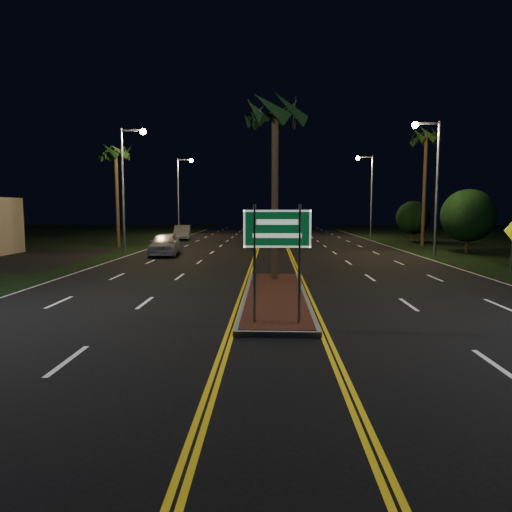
{
  "coord_description": "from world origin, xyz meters",
  "views": [
    {
      "loc": [
        -0.17,
        -9.32,
        3.24
      ],
      "look_at": [
        -0.58,
        3.48,
        1.9
      ],
      "focal_mm": 32.0,
      "sensor_mm": 36.0,
      "label": 1
    }
  ],
  "objects_px": {
    "palm_right_far": "(426,137)",
    "streetlight_right_far": "(368,186)",
    "median_island": "(275,296)",
    "streetlight_left_mid": "(128,175)",
    "highway_sign": "(277,240)",
    "car_near": "(165,242)",
    "streetlight_right_mid": "(432,172)",
    "shrub_mid": "(468,216)",
    "shrub_far": "(413,218)",
    "car_far": "(182,231)",
    "palm_median": "(275,113)",
    "streetlight_left_far": "(181,188)",
    "palm_left_far": "(116,153)"
  },
  "relations": [
    {
      "from": "palm_right_far",
      "to": "streetlight_right_far",
      "type": "bearing_deg",
      "value": 100.33
    },
    {
      "from": "median_island",
      "to": "streetlight_left_mid",
      "type": "xyz_separation_m",
      "value": [
        -10.61,
        17.0,
        5.57
      ]
    },
    {
      "from": "highway_sign",
      "to": "car_near",
      "type": "bearing_deg",
      "value": 111.39
    },
    {
      "from": "median_island",
      "to": "streetlight_right_mid",
      "type": "xyz_separation_m",
      "value": [
        10.61,
        15.0,
        5.57
      ]
    },
    {
      "from": "shrub_mid",
      "to": "streetlight_left_mid",
      "type": "bearing_deg",
      "value": 180.0
    },
    {
      "from": "highway_sign",
      "to": "shrub_far",
      "type": "relative_size",
      "value": 0.81
    },
    {
      "from": "streetlight_left_mid",
      "to": "shrub_mid",
      "type": "distance_m",
      "value": 24.79
    },
    {
      "from": "median_island",
      "to": "car_far",
      "type": "distance_m",
      "value": 32.29
    },
    {
      "from": "car_near",
      "to": "palm_median",
      "type": "bearing_deg",
      "value": -61.74
    },
    {
      "from": "streetlight_left_far",
      "to": "car_far",
      "type": "relative_size",
      "value": 1.74
    },
    {
      "from": "palm_left_far",
      "to": "shrub_far",
      "type": "distance_m",
      "value": 28.3
    },
    {
      "from": "streetlight_left_far",
      "to": "car_near",
      "type": "distance_m",
      "value": 22.72
    },
    {
      "from": "highway_sign",
      "to": "streetlight_left_far",
      "type": "relative_size",
      "value": 0.36
    },
    {
      "from": "shrub_far",
      "to": "car_near",
      "type": "distance_m",
      "value": 25.55
    },
    {
      "from": "palm_left_far",
      "to": "car_near",
      "type": "distance_m",
      "value": 10.51
    },
    {
      "from": "highway_sign",
      "to": "streetlight_right_mid",
      "type": "height_order",
      "value": "streetlight_right_mid"
    },
    {
      "from": "palm_right_far",
      "to": "streetlight_left_mid",
      "type": "bearing_deg",
      "value": -165.63
    },
    {
      "from": "median_island",
      "to": "streetlight_left_mid",
      "type": "height_order",
      "value": "streetlight_left_mid"
    },
    {
      "from": "streetlight_right_far",
      "to": "streetlight_left_mid",
      "type": "bearing_deg",
      "value": -139.7
    },
    {
      "from": "streetlight_right_mid",
      "to": "car_near",
      "type": "distance_m",
      "value": 18.74
    },
    {
      "from": "highway_sign",
      "to": "streetlight_left_mid",
      "type": "height_order",
      "value": "streetlight_left_mid"
    },
    {
      "from": "streetlight_left_far",
      "to": "car_near",
      "type": "xyz_separation_m",
      "value": [
        3.09,
        -22.01,
        -4.74
      ]
    },
    {
      "from": "streetlight_right_mid",
      "to": "car_near",
      "type": "relative_size",
      "value": 1.63
    },
    {
      "from": "palm_median",
      "to": "shrub_far",
      "type": "height_order",
      "value": "palm_median"
    },
    {
      "from": "streetlight_left_far",
      "to": "shrub_mid",
      "type": "height_order",
      "value": "streetlight_left_far"
    },
    {
      "from": "shrub_far",
      "to": "car_near",
      "type": "bearing_deg",
      "value": -146.7
    },
    {
      "from": "median_island",
      "to": "palm_right_far",
      "type": "distance_m",
      "value": 27.84
    },
    {
      "from": "streetlight_left_far",
      "to": "median_island",
      "type": "bearing_deg",
      "value": -74.0
    },
    {
      "from": "palm_median",
      "to": "car_near",
      "type": "xyz_separation_m",
      "value": [
        -7.52,
        11.49,
        -6.35
      ]
    },
    {
      "from": "palm_right_far",
      "to": "car_far",
      "type": "bearing_deg",
      "value": 160.44
    },
    {
      "from": "highway_sign",
      "to": "shrub_far",
      "type": "bearing_deg",
      "value": 67.43
    },
    {
      "from": "streetlight_left_far",
      "to": "streetlight_right_mid",
      "type": "xyz_separation_m",
      "value": [
        21.23,
        -22.0,
        0.0
      ]
    },
    {
      "from": "streetlight_left_far",
      "to": "streetlight_right_mid",
      "type": "bearing_deg",
      "value": -46.03
    },
    {
      "from": "streetlight_right_mid",
      "to": "palm_right_far",
      "type": "bearing_deg",
      "value": 74.71
    },
    {
      "from": "highway_sign",
      "to": "palm_median",
      "type": "distance_m",
      "value": 9.11
    },
    {
      "from": "streetlight_right_mid",
      "to": "highway_sign",
      "type": "bearing_deg",
      "value": -118.93
    },
    {
      "from": "median_island",
      "to": "streetlight_left_mid",
      "type": "distance_m",
      "value": 20.8
    },
    {
      "from": "highway_sign",
      "to": "streetlight_left_far",
      "type": "xyz_separation_m",
      "value": [
        -10.61,
        41.2,
        3.25
      ]
    },
    {
      "from": "palm_median",
      "to": "shrub_far",
      "type": "xyz_separation_m",
      "value": [
        13.8,
        25.5,
        -4.94
      ]
    },
    {
      "from": "highway_sign",
      "to": "shrub_mid",
      "type": "bearing_deg",
      "value": 56.56
    },
    {
      "from": "streetlight_right_mid",
      "to": "palm_right_far",
      "type": "xyz_separation_m",
      "value": [
        2.19,
        8.0,
        3.49
      ]
    },
    {
      "from": "car_far",
      "to": "shrub_mid",
      "type": "bearing_deg",
      "value": -38.97
    },
    {
      "from": "streetlight_right_far",
      "to": "palm_right_far",
      "type": "xyz_separation_m",
      "value": [
        2.19,
        -12.0,
        3.49
      ]
    },
    {
      "from": "palm_median",
      "to": "highway_sign",
      "type": "bearing_deg",
      "value": -90.0
    },
    {
      "from": "highway_sign",
      "to": "car_near",
      "type": "distance_m",
      "value": 20.67
    },
    {
      "from": "highway_sign",
      "to": "streetlight_left_mid",
      "type": "xyz_separation_m",
      "value": [
        -10.61,
        21.2,
        3.25
      ]
    },
    {
      "from": "streetlight_left_mid",
      "to": "palm_right_far",
      "type": "xyz_separation_m",
      "value": [
        23.41,
        6.0,
        3.49
      ]
    },
    {
      "from": "streetlight_right_mid",
      "to": "car_far",
      "type": "relative_size",
      "value": 1.74
    },
    {
      "from": "highway_sign",
      "to": "palm_left_far",
      "type": "distance_m",
      "value": 28.77
    },
    {
      "from": "median_island",
      "to": "palm_median",
      "type": "relative_size",
      "value": 1.23
    }
  ]
}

